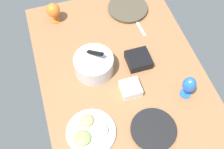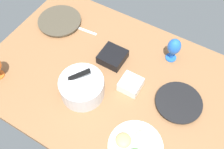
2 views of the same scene
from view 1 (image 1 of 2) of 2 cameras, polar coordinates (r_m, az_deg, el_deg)
ground_plane at (r=183.30cm, az=2.41°, el=-1.30°), size 160.00×104.00×4.00cm
dinner_plate_left at (r=166.30cm, az=8.25°, el=-10.84°), size 26.18×26.18×2.74cm
dinner_plate_right at (r=219.24cm, az=3.16°, el=13.01°), size 29.60×29.60×2.79cm
mixing_bowl at (r=180.12cm, az=-3.65°, el=2.07°), size 24.91×24.91×18.67cm
fruit_platter at (r=164.26cm, az=-4.34°, el=-11.26°), size 28.17×28.17×5.46cm
hurricane_glass_blue at (r=173.02cm, az=15.09°, el=-2.09°), size 8.07×8.07×16.70cm
hurricane_glass_orange at (r=209.22cm, az=-11.63°, el=12.35°), size 9.61×9.61×15.71cm
square_bowl_black at (r=186.84cm, az=5.30°, el=3.02°), size 15.00×15.00×5.93cm
square_bowl_white at (r=174.54cm, az=3.74°, el=-2.77°), size 11.85×11.85×6.05cm
fork_by_right_plate at (r=208.87cm, az=5.54°, el=9.47°), size 18.09×3.30×0.60cm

